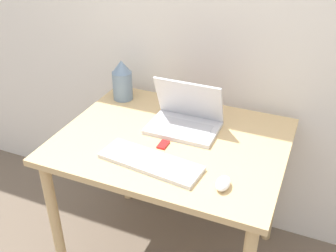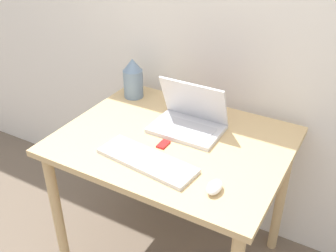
{
  "view_description": "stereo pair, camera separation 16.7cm",
  "coord_description": "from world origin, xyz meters",
  "px_view_note": "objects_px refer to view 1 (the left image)",
  "views": [
    {
      "loc": [
        0.57,
        -0.99,
        1.73
      ],
      "look_at": [
        0.01,
        0.34,
        0.88
      ],
      "focal_mm": 42.0,
      "sensor_mm": 36.0,
      "label": 1
    },
    {
      "loc": [
        0.72,
        -0.91,
        1.73
      ],
      "look_at": [
        0.01,
        0.34,
        0.88
      ],
      "focal_mm": 42.0,
      "sensor_mm": 36.0,
      "label": 2
    }
  ],
  "objects_px": {
    "laptop": "(185,118)",
    "vase": "(122,80)",
    "mouse": "(223,183)",
    "keyboard": "(150,162)",
    "mp3_player": "(163,145)"
  },
  "relations": [
    {
      "from": "keyboard",
      "to": "vase",
      "type": "xyz_separation_m",
      "value": [
        -0.39,
        0.48,
        0.1
      ]
    },
    {
      "from": "laptop",
      "to": "mp3_player",
      "type": "height_order",
      "value": "laptop"
    },
    {
      "from": "mouse",
      "to": "mp3_player",
      "type": "distance_m",
      "value": 0.36
    },
    {
      "from": "laptop",
      "to": "vase",
      "type": "bearing_deg",
      "value": 159.76
    },
    {
      "from": "mouse",
      "to": "vase",
      "type": "height_order",
      "value": "vase"
    },
    {
      "from": "laptop",
      "to": "keyboard",
      "type": "relative_size",
      "value": 0.72
    },
    {
      "from": "mouse",
      "to": "mp3_player",
      "type": "relative_size",
      "value": 1.34
    },
    {
      "from": "laptop",
      "to": "keyboard",
      "type": "bearing_deg",
      "value": -94.72
    },
    {
      "from": "keyboard",
      "to": "mp3_player",
      "type": "distance_m",
      "value": 0.14
    },
    {
      "from": "vase",
      "to": "mouse",
      "type": "bearing_deg",
      "value": -35.99
    },
    {
      "from": "vase",
      "to": "mp3_player",
      "type": "bearing_deg",
      "value": -41.42
    },
    {
      "from": "mouse",
      "to": "vase",
      "type": "relative_size",
      "value": 0.41
    },
    {
      "from": "vase",
      "to": "mp3_player",
      "type": "relative_size",
      "value": 3.31
    },
    {
      "from": "laptop",
      "to": "mp3_player",
      "type": "relative_size",
      "value": 4.92
    },
    {
      "from": "keyboard",
      "to": "mouse",
      "type": "bearing_deg",
      "value": -5.24
    }
  ]
}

